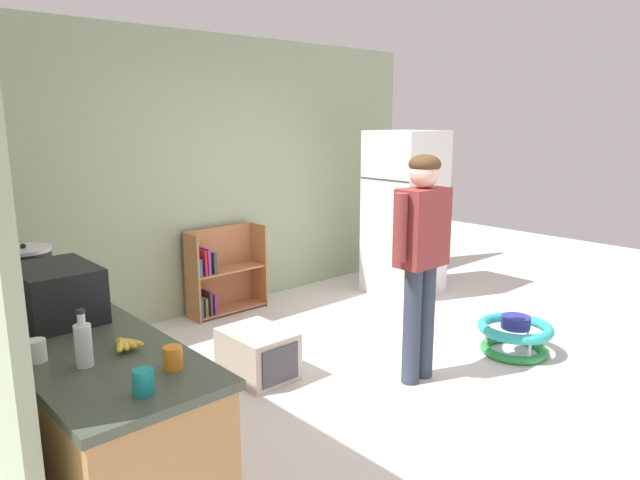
# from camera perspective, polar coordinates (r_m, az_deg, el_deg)

# --- Properties ---
(ground_plane) EXTENTS (12.00, 12.00, 0.00)m
(ground_plane) POSITION_cam_1_polar(r_m,az_deg,el_deg) (4.43, 7.20, -13.56)
(ground_plane) COLOR silver
(ground_plane) RESTS_ON ground
(back_wall) EXTENTS (5.20, 0.06, 2.70)m
(back_wall) POSITION_cam_1_polar(r_m,az_deg,el_deg) (5.80, -10.26, 6.34)
(back_wall) COLOR #9BAE89
(back_wall) RESTS_ON ground
(kitchen_counter) EXTENTS (0.65, 2.23, 0.90)m
(kitchen_counter) POSITION_cam_1_polar(r_m,az_deg,el_deg) (3.32, -23.54, -15.06)
(kitchen_counter) COLOR #B0814B
(kitchen_counter) RESTS_ON ground
(refrigerator) EXTENTS (0.73, 0.68, 1.78)m
(refrigerator) POSITION_cam_1_polar(r_m,az_deg,el_deg) (6.32, 8.44, 2.66)
(refrigerator) COLOR white
(refrigerator) RESTS_ON ground
(bookshelf) EXTENTS (0.80, 0.28, 0.85)m
(bookshelf) POSITION_cam_1_polar(r_m,az_deg,el_deg) (5.77, -9.93, -3.53)
(bookshelf) COLOR #B77446
(bookshelf) RESTS_ON ground
(standing_person) EXTENTS (0.57, 0.22, 1.67)m
(standing_person) POSITION_cam_1_polar(r_m,az_deg,el_deg) (4.13, 10.09, -0.67)
(standing_person) COLOR #333D52
(standing_person) RESTS_ON ground
(baby_walker) EXTENTS (0.60, 0.60, 0.32)m
(baby_walker) POSITION_cam_1_polar(r_m,az_deg,el_deg) (5.04, 18.83, -8.95)
(baby_walker) COLOR green
(baby_walker) RESTS_ON ground
(pet_carrier) EXTENTS (0.42, 0.55, 0.36)m
(pet_carrier) POSITION_cam_1_polar(r_m,az_deg,el_deg) (4.39, -6.21, -11.20)
(pet_carrier) COLOR beige
(pet_carrier) RESTS_ON ground
(microwave) EXTENTS (0.37, 0.48, 0.28)m
(microwave) POSITION_cam_1_polar(r_m,az_deg,el_deg) (3.20, -24.77, -4.81)
(microwave) COLOR black
(microwave) RESTS_ON kitchen_counter
(crock_pot) EXTENTS (0.30, 0.30, 0.30)m
(crock_pot) POSITION_cam_1_polar(r_m,az_deg,el_deg) (3.75, -27.26, -2.75)
(crock_pot) COLOR black
(crock_pot) RESTS_ON kitchen_counter
(banana_bunch) EXTENTS (0.15, 0.16, 0.04)m
(banana_bunch) POSITION_cam_1_polar(r_m,az_deg,el_deg) (2.72, -18.83, -9.76)
(banana_bunch) COLOR gold
(banana_bunch) RESTS_ON kitchen_counter
(clear_bottle) EXTENTS (0.07, 0.07, 0.25)m
(clear_bottle) POSITION_cam_1_polar(r_m,az_deg,el_deg) (2.58, -22.51, -9.51)
(clear_bottle) COLOR silver
(clear_bottle) RESTS_ON kitchen_counter
(white_cup) EXTENTS (0.08, 0.08, 0.09)m
(white_cup) POSITION_cam_1_polar(r_m,az_deg,el_deg) (2.73, -26.40, -9.85)
(white_cup) COLOR white
(white_cup) RESTS_ON kitchen_counter
(orange_cup) EXTENTS (0.08, 0.08, 0.09)m
(orange_cup) POSITION_cam_1_polar(r_m,az_deg,el_deg) (2.46, -14.44, -11.29)
(orange_cup) COLOR orange
(orange_cup) RESTS_ON kitchen_counter
(teal_cup) EXTENTS (0.08, 0.08, 0.09)m
(teal_cup) POSITION_cam_1_polar(r_m,az_deg,el_deg) (2.29, -17.18, -13.34)
(teal_cup) COLOR teal
(teal_cup) RESTS_ON kitchen_counter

